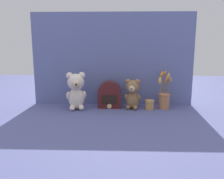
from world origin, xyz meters
TOP-DOWN VIEW (x-y plane):
  - ground_plane at (0.00, 0.00)m, footprint 4.00×4.00m
  - backdrop_wall at (0.00, 0.17)m, footprint 1.34×0.02m
  - teddy_bear_large at (-0.28, -0.01)m, footprint 0.17×0.15m
  - teddy_bear_medium at (0.16, 0.03)m, footprint 0.14×0.12m
  - flower_vase at (0.42, 0.05)m, footprint 0.11×0.14m
  - vintage_radio at (-0.02, 0.06)m, footprint 0.19×0.10m
  - decorative_tin_tall at (0.30, 0.02)m, footprint 0.08×0.08m

SIDE VIEW (x-z plane):
  - ground_plane at x=0.00m, z-range 0.00..0.00m
  - decorative_tin_tall at x=0.30m, z-range 0.00..0.07m
  - flower_vase at x=0.42m, z-range -0.06..0.24m
  - vintage_radio at x=-0.02m, z-range -0.01..0.21m
  - teddy_bear_medium at x=0.16m, z-range 0.01..0.25m
  - teddy_bear_large at x=-0.28m, z-range 0.01..0.30m
  - backdrop_wall at x=0.00m, z-range 0.00..0.77m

